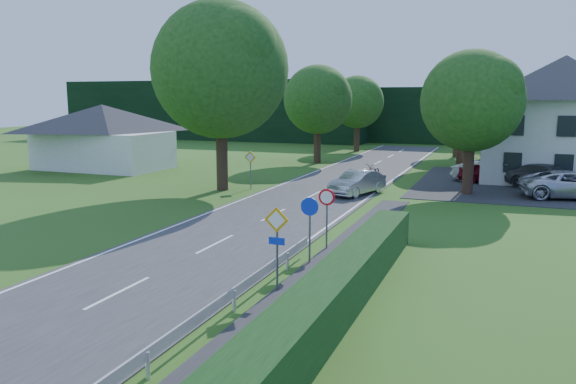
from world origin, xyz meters
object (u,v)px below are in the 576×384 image
at_px(streetlight, 465,119).
at_px(parked_car_silver_b, 573,185).
at_px(parked_car_silver_a, 486,172).
at_px(motorcycle, 373,171).
at_px(parked_car_grey, 549,177).
at_px(parasol, 480,168).
at_px(moving_car, 357,183).
at_px(parked_car_red, 491,172).

relative_size(streetlight, parked_car_silver_b, 1.41).
xyz_separation_m(streetlight, parked_car_silver_a, (1.32, 3.15, -3.69)).
bearing_deg(motorcycle, parked_car_grey, 6.46).
bearing_deg(parked_car_silver_a, parked_car_grey, -104.10).
bearing_deg(parasol, parked_car_silver_b, -41.57).
distance_m(parked_car_silver_b, parasol, 7.06).
height_order(moving_car, motorcycle, moving_car).
height_order(motorcycle, parked_car_red, parked_car_red).
distance_m(streetlight, motorcycle, 7.68).
distance_m(motorcycle, parasol, 7.25).
bearing_deg(parked_car_grey, parasol, 98.29).
distance_m(parked_car_grey, parked_car_silver_b, 3.12).
height_order(parked_car_silver_a, parked_car_grey, parked_car_grey).
relative_size(streetlight, parked_car_red, 1.89).
bearing_deg(parked_car_grey, parked_car_red, 95.85).
relative_size(parked_car_red, parasol, 1.92).
bearing_deg(parasol, parked_car_grey, -22.70).
xyz_separation_m(parked_car_silver_a, parked_car_silver_b, (4.87, -4.71, 0.06)).
bearing_deg(parked_car_red, parked_car_silver_b, -134.58).
bearing_deg(parked_car_grey, streetlight, 135.87).
height_order(parked_car_silver_b, parasol, parasol).
bearing_deg(parasol, motorcycle, -172.48).
bearing_deg(streetlight, parasol, 73.74).
relative_size(streetlight, parked_car_silver_a, 1.80).
bearing_deg(parked_car_red, parked_car_grey, -114.76).
distance_m(moving_car, parked_car_silver_b, 12.29).
xyz_separation_m(motorcycle, parked_car_silver_b, (12.45, -3.74, 0.25)).
distance_m(parked_car_silver_a, parked_car_grey, 4.19).
height_order(streetlight, parasol, streetlight).
bearing_deg(parked_car_silver_b, parked_car_red, 34.25).
height_order(motorcycle, parked_car_silver_b, parked_car_silver_b).
distance_m(motorcycle, parked_car_silver_a, 7.65).
height_order(moving_car, parked_car_silver_b, parked_car_silver_b).
distance_m(motorcycle, parked_car_red, 7.93).
bearing_deg(parked_car_silver_a, motorcycle, 108.43).
bearing_deg(moving_car, motorcycle, 112.71).
bearing_deg(motorcycle, parked_car_silver_a, 17.86).
xyz_separation_m(streetlight, parked_car_silver_b, (6.19, -1.57, -3.63)).
height_order(parked_car_grey, parked_car_silver_b, parked_car_silver_b).
bearing_deg(parasol, moving_car, -129.85).
bearing_deg(streetlight, motorcycle, 160.87).
xyz_separation_m(moving_car, parked_car_red, (7.29, 7.77, 0.01)).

